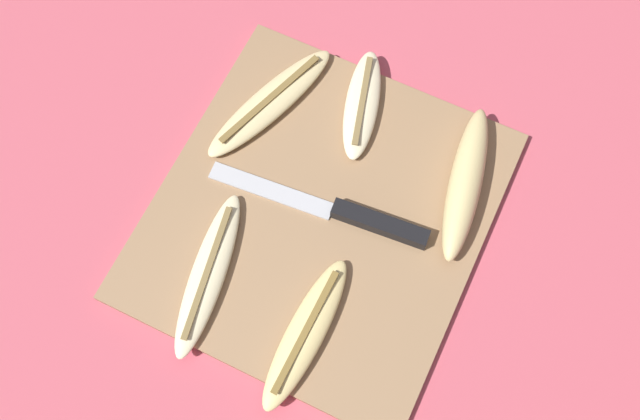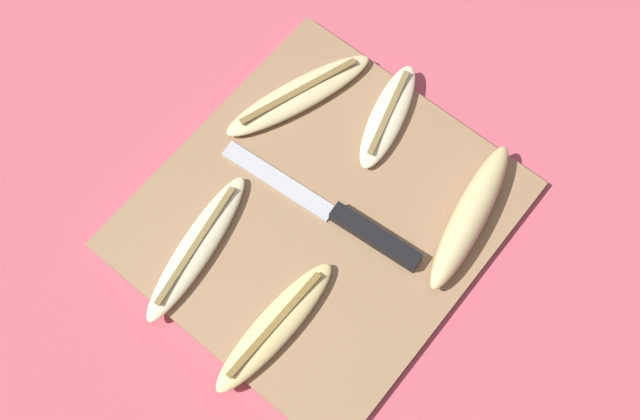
{
  "view_description": "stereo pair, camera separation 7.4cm",
  "coord_description": "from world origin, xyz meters",
  "px_view_note": "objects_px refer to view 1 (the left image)",
  "views": [
    {
      "loc": [
        -0.28,
        -0.14,
        0.84
      ],
      "look_at": [
        0.0,
        0.0,
        0.02
      ],
      "focal_mm": 42.0,
      "sensor_mm": 36.0,
      "label": 1
    },
    {
      "loc": [
        -0.24,
        -0.2,
        0.84
      ],
      "look_at": [
        0.0,
        0.0,
        0.02
      ],
      "focal_mm": 42.0,
      "sensor_mm": 36.0,
      "label": 2
    }
  ],
  "objects_px": {
    "knife": "(358,217)",
    "banana_ripe_center": "(270,102)",
    "banana_golden_short": "(306,333)",
    "banana_pale_long": "(208,274)",
    "banana_spotted_left": "(466,183)",
    "banana_bright_far": "(362,104)"
  },
  "relations": [
    {
      "from": "knife",
      "to": "banana_ripe_center",
      "type": "distance_m",
      "value": 0.18
    },
    {
      "from": "banana_ripe_center",
      "to": "banana_golden_short",
      "type": "bearing_deg",
      "value": -145.3
    },
    {
      "from": "banana_pale_long",
      "to": "banana_spotted_left",
      "type": "xyz_separation_m",
      "value": [
        0.23,
        -0.22,
        0.01
      ]
    },
    {
      "from": "banana_golden_short",
      "to": "banana_bright_far",
      "type": "xyz_separation_m",
      "value": [
        0.29,
        0.06,
        -0.0
      ]
    },
    {
      "from": "knife",
      "to": "banana_bright_far",
      "type": "distance_m",
      "value": 0.15
    },
    {
      "from": "banana_pale_long",
      "to": "banana_bright_far",
      "type": "bearing_deg",
      "value": -13.69
    },
    {
      "from": "banana_pale_long",
      "to": "banana_spotted_left",
      "type": "relative_size",
      "value": 1.0
    },
    {
      "from": "knife",
      "to": "banana_ripe_center",
      "type": "xyz_separation_m",
      "value": [
        0.09,
        0.16,
        0.0
      ]
    },
    {
      "from": "banana_pale_long",
      "to": "banana_bright_far",
      "type": "height_order",
      "value": "same"
    },
    {
      "from": "banana_spotted_left",
      "to": "banana_bright_far",
      "type": "height_order",
      "value": "banana_spotted_left"
    },
    {
      "from": "banana_pale_long",
      "to": "knife",
      "type": "bearing_deg",
      "value": -42.2
    },
    {
      "from": "banana_ripe_center",
      "to": "banana_pale_long",
      "type": "height_order",
      "value": "same"
    },
    {
      "from": "knife",
      "to": "banana_golden_short",
      "type": "height_order",
      "value": "banana_golden_short"
    },
    {
      "from": "banana_bright_far",
      "to": "knife",
      "type": "bearing_deg",
      "value": -157.09
    },
    {
      "from": "banana_bright_far",
      "to": "banana_golden_short",
      "type": "bearing_deg",
      "value": -167.67
    },
    {
      "from": "banana_ripe_center",
      "to": "banana_pale_long",
      "type": "distance_m",
      "value": 0.23
    },
    {
      "from": "knife",
      "to": "banana_spotted_left",
      "type": "bearing_deg",
      "value": -52.0
    },
    {
      "from": "knife",
      "to": "banana_pale_long",
      "type": "relative_size",
      "value": 1.33
    },
    {
      "from": "banana_spotted_left",
      "to": "knife",
      "type": "bearing_deg",
      "value": 132.86
    },
    {
      "from": "banana_golden_short",
      "to": "banana_bright_far",
      "type": "bearing_deg",
      "value": 12.33
    },
    {
      "from": "banana_pale_long",
      "to": "banana_spotted_left",
      "type": "distance_m",
      "value": 0.32
    },
    {
      "from": "knife",
      "to": "banana_pale_long",
      "type": "xyz_separation_m",
      "value": [
        -0.14,
        0.12,
        0.0
      ]
    }
  ]
}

